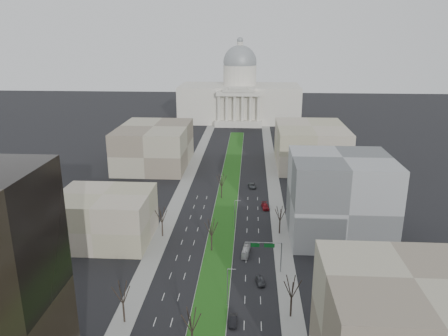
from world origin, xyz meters
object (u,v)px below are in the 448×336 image
at_px(car_grey_near, 260,281).
at_px(car_grey_far, 252,186).
at_px(box_van, 246,251).
at_px(car_red, 265,206).
at_px(car_black, 233,320).

relative_size(car_grey_near, car_grey_far, 0.83).
bearing_deg(box_van, car_grey_near, -69.78).
distance_m(car_red, box_van, 33.30).
height_order(car_black, car_grey_far, car_grey_far).
distance_m(car_black, car_red, 62.97).
height_order(car_black, car_red, car_red).
relative_size(car_black, box_van, 0.62).
bearing_deg(car_grey_near, car_black, -120.18).
xyz_separation_m(car_red, car_grey_far, (-4.48, 20.95, -0.05)).
distance_m(car_black, box_van, 29.77).
bearing_deg(car_red, car_grey_near, -99.92).
xyz_separation_m(car_red, box_van, (-6.10, -32.74, 0.20)).
relative_size(car_red, box_van, 0.76).
xyz_separation_m(car_grey_far, box_van, (-1.62, -53.69, 0.25)).
height_order(car_grey_near, car_grey_far, car_grey_near).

